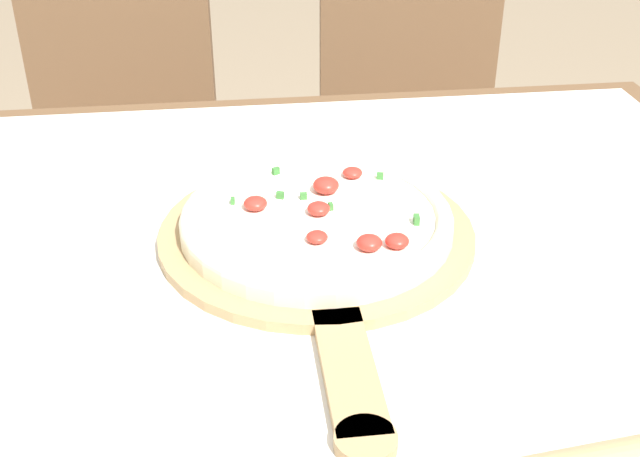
% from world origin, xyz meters
% --- Properties ---
extents(dining_table, '(1.12, 0.95, 0.76)m').
position_xyz_m(dining_table, '(0.00, 0.00, 0.64)').
color(dining_table, brown).
rests_on(dining_table, ground_plane).
extents(towel_cloth, '(1.04, 0.87, 0.00)m').
position_xyz_m(towel_cloth, '(0.00, 0.00, 0.76)').
color(towel_cloth, silver).
rests_on(towel_cloth, dining_table).
extents(pizza_peel, '(0.34, 0.51, 0.01)m').
position_xyz_m(pizza_peel, '(-0.02, 0.02, 0.77)').
color(pizza_peel, tan).
rests_on(pizza_peel, towel_cloth).
extents(pizza, '(0.30, 0.30, 0.04)m').
position_xyz_m(pizza, '(-0.02, 0.04, 0.79)').
color(pizza, beige).
rests_on(pizza, pizza_peel).
extents(chair_left, '(0.43, 0.43, 0.90)m').
position_xyz_m(chair_left, '(-0.32, 0.83, 0.52)').
color(chair_left, brown).
rests_on(chair_left, ground_plane).
extents(chair_right, '(0.43, 0.43, 0.90)m').
position_xyz_m(chair_right, '(0.28, 0.83, 0.52)').
color(chair_right, brown).
rests_on(chair_right, ground_plane).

